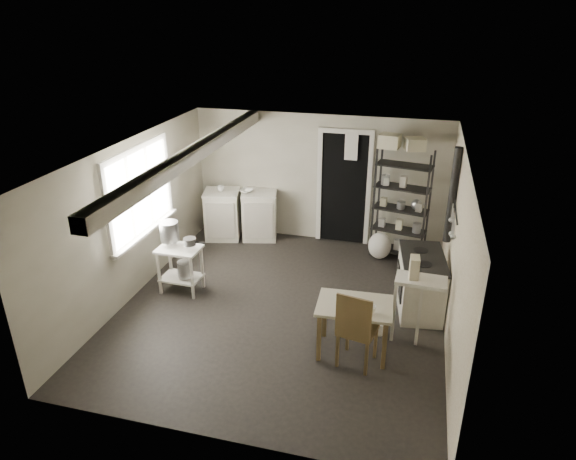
% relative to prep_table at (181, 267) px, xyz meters
% --- Properties ---
extents(floor, '(5.00, 5.00, 0.00)m').
position_rel_prep_table_xyz_m(floor, '(1.61, -0.10, -0.40)').
color(floor, black).
rests_on(floor, ground).
extents(ceiling, '(5.00, 5.00, 0.00)m').
position_rel_prep_table_xyz_m(ceiling, '(1.61, -0.10, 1.90)').
color(ceiling, silver).
rests_on(ceiling, wall_back).
extents(wall_back, '(4.50, 0.02, 2.30)m').
position_rel_prep_table_xyz_m(wall_back, '(1.61, 2.40, 0.75)').
color(wall_back, '#B0AA96').
rests_on(wall_back, ground).
extents(wall_front, '(4.50, 0.02, 2.30)m').
position_rel_prep_table_xyz_m(wall_front, '(1.61, -2.60, 0.75)').
color(wall_front, '#B0AA96').
rests_on(wall_front, ground).
extents(wall_left, '(0.02, 5.00, 2.30)m').
position_rel_prep_table_xyz_m(wall_left, '(-0.64, -0.10, 0.75)').
color(wall_left, '#B0AA96').
rests_on(wall_left, ground).
extents(wall_right, '(0.02, 5.00, 2.30)m').
position_rel_prep_table_xyz_m(wall_right, '(3.86, -0.10, 0.75)').
color(wall_right, '#B0AA96').
rests_on(wall_right, ground).
extents(window, '(0.12, 1.76, 1.28)m').
position_rel_prep_table_xyz_m(window, '(-0.61, 0.10, 1.10)').
color(window, silver).
rests_on(window, wall_left).
extents(doorway, '(0.96, 0.10, 2.08)m').
position_rel_prep_table_xyz_m(doorway, '(2.06, 2.37, 0.60)').
color(doorway, silver).
rests_on(doorway, ground).
extents(ceiling_beam, '(0.18, 5.00, 0.18)m').
position_rel_prep_table_xyz_m(ceiling_beam, '(0.41, -0.10, 1.80)').
color(ceiling_beam, silver).
rests_on(ceiling_beam, ceiling).
extents(wallpaper_panel, '(0.01, 5.00, 2.30)m').
position_rel_prep_table_xyz_m(wallpaper_panel, '(3.85, -0.10, 0.75)').
color(wallpaper_panel, beige).
rests_on(wallpaper_panel, wall_right).
extents(utensil_rail, '(0.06, 1.20, 0.44)m').
position_rel_prep_table_xyz_m(utensil_rail, '(3.80, 0.50, 1.15)').
color(utensil_rail, '#AFB0B2').
rests_on(utensil_rail, wall_right).
extents(prep_table, '(0.64, 0.46, 0.71)m').
position_rel_prep_table_xyz_m(prep_table, '(0.00, 0.00, 0.00)').
color(prep_table, silver).
rests_on(prep_table, ground).
extents(stockpot, '(0.28, 0.28, 0.30)m').
position_rel_prep_table_xyz_m(stockpot, '(-0.16, 0.06, 0.54)').
color(stockpot, '#AFB0B2').
rests_on(stockpot, prep_table).
extents(saucepan, '(0.21, 0.21, 0.10)m').
position_rel_prep_table_xyz_m(saucepan, '(0.19, -0.01, 0.45)').
color(saucepan, '#AFB0B2').
rests_on(saucepan, prep_table).
extents(bucket, '(0.24, 0.24, 0.24)m').
position_rel_prep_table_xyz_m(bucket, '(0.08, -0.02, -0.02)').
color(bucket, '#AFB0B2').
rests_on(bucket, prep_table).
extents(base_cabinets, '(1.47, 0.89, 0.90)m').
position_rel_prep_table_xyz_m(base_cabinets, '(0.23, 2.08, 0.06)').
color(base_cabinets, beige).
rests_on(base_cabinets, ground).
extents(mixing_bowl, '(0.37, 0.37, 0.07)m').
position_rel_prep_table_xyz_m(mixing_bowl, '(0.35, 2.05, 0.56)').
color(mixing_bowl, white).
rests_on(mixing_bowl, base_cabinets).
extents(counter_cup, '(0.16, 0.16, 0.10)m').
position_rel_prep_table_xyz_m(counter_cup, '(-0.12, 2.01, 0.57)').
color(counter_cup, white).
rests_on(counter_cup, base_cabinets).
extents(shelf_rack, '(0.94, 0.51, 1.89)m').
position_rel_prep_table_xyz_m(shelf_rack, '(3.08, 2.00, 0.55)').
color(shelf_rack, black).
rests_on(shelf_rack, ground).
extents(shelf_jar, '(0.10, 0.10, 0.20)m').
position_rel_prep_table_xyz_m(shelf_jar, '(2.80, 2.02, 0.97)').
color(shelf_jar, white).
rests_on(shelf_jar, shelf_rack).
extents(storage_box_a, '(0.37, 0.33, 0.22)m').
position_rel_prep_table_xyz_m(storage_box_a, '(2.81, 2.05, 1.61)').
color(storage_box_a, beige).
rests_on(storage_box_a, shelf_rack).
extents(storage_box_b, '(0.37, 0.35, 0.19)m').
position_rel_prep_table_xyz_m(storage_box_b, '(3.20, 2.01, 1.59)').
color(storage_box_b, beige).
rests_on(storage_box_b, shelf_rack).
extents(stove, '(0.71, 1.12, 0.83)m').
position_rel_prep_table_xyz_m(stove, '(3.49, 0.39, 0.04)').
color(stove, beige).
rests_on(stove, ground).
extents(stovepipe, '(0.12, 0.12, 1.34)m').
position_rel_prep_table_xyz_m(stovepipe, '(3.79, 0.82, 1.19)').
color(stovepipe, black).
rests_on(stovepipe, stove).
extents(side_ledge, '(0.64, 0.36, 0.96)m').
position_rel_prep_table_xyz_m(side_ledge, '(3.47, -0.49, 0.03)').
color(side_ledge, silver).
rests_on(side_ledge, ground).
extents(oats_box, '(0.12, 0.19, 0.27)m').
position_rel_prep_table_xyz_m(oats_box, '(3.37, -0.48, 0.61)').
color(oats_box, beige).
rests_on(oats_box, side_ledge).
extents(work_table, '(0.94, 0.68, 0.69)m').
position_rel_prep_table_xyz_m(work_table, '(2.72, -0.84, -0.02)').
color(work_table, beige).
rests_on(work_table, ground).
extents(table_cup, '(0.12, 0.12, 0.10)m').
position_rel_prep_table_xyz_m(table_cup, '(2.93, -0.98, 0.41)').
color(table_cup, white).
rests_on(table_cup, work_table).
extents(chair, '(0.50, 0.52, 1.02)m').
position_rel_prep_table_xyz_m(chair, '(2.79, -1.04, 0.08)').
color(chair, brown).
rests_on(chair, ground).
extents(flour_sack, '(0.49, 0.46, 0.47)m').
position_rel_prep_table_xyz_m(flour_sack, '(2.80, 1.85, -0.16)').
color(flour_sack, silver).
rests_on(flour_sack, ground).
extents(floor_crock, '(0.14, 0.14, 0.16)m').
position_rel_prep_table_xyz_m(floor_crock, '(3.01, -0.38, -0.33)').
color(floor_crock, white).
rests_on(floor_crock, ground).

